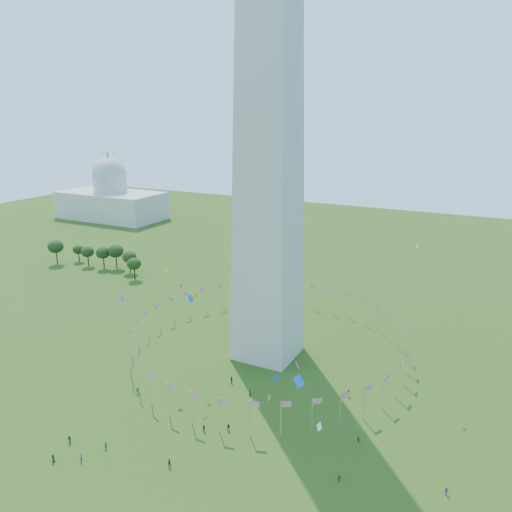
# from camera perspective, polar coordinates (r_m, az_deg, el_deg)

# --- Properties ---
(ground) EXTENTS (600.00, 600.00, 0.00)m
(ground) POSITION_cam_1_polar(r_m,az_deg,el_deg) (116.11, -10.23, -21.01)
(ground) COLOR #26440F
(ground) RESTS_ON ground
(washington_monument) EXTENTS (16.80, 16.80, 169.00)m
(washington_monument) POSITION_cam_1_polar(r_m,az_deg,el_deg) (136.26, 1.59, 22.40)
(washington_monument) COLOR beige
(washington_monument) RESTS_ON ground
(flag_ring) EXTENTS (80.24, 80.24, 9.00)m
(flag_ring) POSITION_cam_1_polar(r_m,az_deg,el_deg) (150.31, 1.35, -9.54)
(flag_ring) COLOR silver
(flag_ring) RESTS_ON ground
(capitol_building) EXTENTS (70.00, 35.00, 46.00)m
(capitol_building) POSITION_cam_1_polar(r_m,az_deg,el_deg) (350.21, -16.35, 7.85)
(capitol_building) COLOR beige
(capitol_building) RESTS_ON ground
(crowd) EXTENTS (76.24, 68.62, 1.97)m
(crowd) POSITION_cam_1_polar(r_m,az_deg,el_deg) (110.34, -3.23, -22.44)
(crowd) COLOR #5A1419
(crowd) RESTS_ON ground
(kites_aloft) EXTENTS (128.83, 69.76, 33.33)m
(kites_aloft) POSITION_cam_1_polar(r_m,az_deg,el_deg) (121.65, -1.80, -9.48)
(kites_aloft) COLOR #CC2699
(kites_aloft) RESTS_ON ground
(tree_line_west) EXTENTS (55.09, 15.42, 11.34)m
(tree_line_west) POSITION_cam_1_polar(r_m,az_deg,el_deg) (240.11, -17.48, -0.20)
(tree_line_west) COLOR #264416
(tree_line_west) RESTS_ON ground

